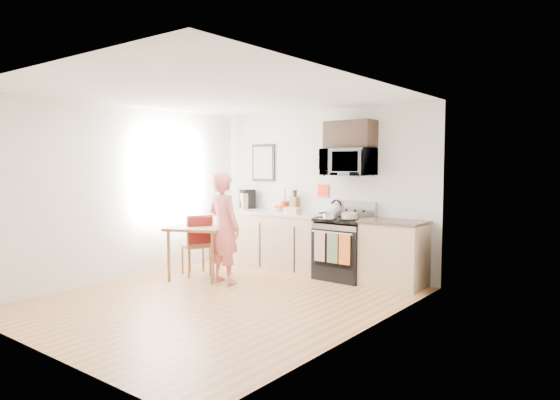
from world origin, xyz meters
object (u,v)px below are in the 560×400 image
Objects in this scene: range at (344,250)px; person at (224,228)px; microwave at (348,162)px; dining_table at (200,232)px; chair at (199,237)px; cake at (349,216)px.

person is at bearing -134.38° from range.
microwave is 0.79× the size of dining_table.
person is 0.61m from chair.
microwave is at bearing 90.06° from range.
chair is at bearing 1.23° from person.
range is 2.20m from dining_table.
range is 1.84m from person.
dining_table is at bearing -4.04° from chair.
dining_table is 2.26m from cake.
person reaches higher than chair.
microwave reaches higher than range.
cake is (0.16, -0.24, -0.79)m from microwave.
microwave is at bearing -126.57° from person.
range is 1.21× the size of dining_table.
chair is (-1.84, -1.35, -1.15)m from microwave.
microwave reaches higher than person.
cake reaches higher than dining_table.
range is 4.15× the size of cake.
chair is (-1.84, -1.24, 0.18)m from range.
chair is at bearing -145.95° from range.
range is at bearing 58.91° from chair.
microwave is at bearing 38.21° from dining_table.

